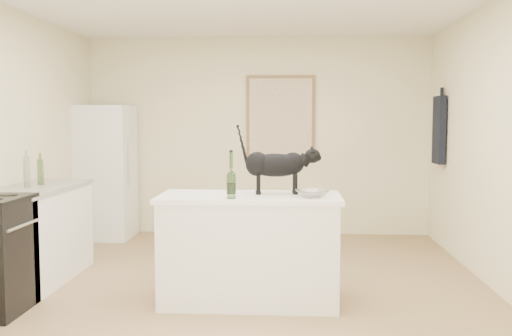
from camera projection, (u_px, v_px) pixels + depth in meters
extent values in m
plane|color=#956E4F|center=(240.00, 294.00, 5.05)|extent=(5.50, 5.50, 0.00)
plane|color=beige|center=(258.00, 136.00, 7.68)|extent=(4.50, 0.00, 4.50)
plane|color=beige|center=(176.00, 177.00, 2.21)|extent=(4.50, 0.00, 4.50)
plane|color=beige|center=(509.00, 146.00, 4.81)|extent=(0.00, 5.50, 5.50)
cube|color=white|center=(250.00, 251.00, 4.81)|extent=(1.44, 0.67, 0.86)
cube|color=white|center=(250.00, 197.00, 4.78)|extent=(1.50, 0.70, 0.04)
cube|color=white|center=(36.00, 236.00, 5.43)|extent=(0.60, 1.40, 0.86)
cube|color=gray|center=(35.00, 188.00, 5.40)|extent=(0.62, 1.44, 0.04)
cube|color=white|center=(105.00, 172.00, 7.44)|extent=(0.68, 0.68, 1.70)
cube|color=brown|center=(281.00, 118.00, 7.61)|extent=(0.90, 0.03, 1.10)
cube|color=beige|center=(281.00, 118.00, 7.60)|extent=(0.82, 0.00, 1.02)
cube|color=black|center=(439.00, 130.00, 6.85)|extent=(0.08, 0.34, 0.80)
cylinder|color=#245723|center=(231.00, 177.00, 4.56)|extent=(0.09, 0.09, 0.33)
imported|color=white|center=(312.00, 194.00, 4.62)|extent=(0.33, 0.33, 0.06)
cube|color=beige|center=(132.00, 134.00, 7.43)|extent=(0.03, 0.13, 0.16)
cylinder|color=gray|center=(27.00, 172.00, 5.28)|extent=(0.06, 0.06, 0.29)
cylinder|color=#254B19|center=(41.00, 172.00, 5.50)|extent=(0.06, 0.06, 0.25)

